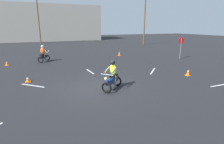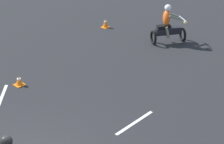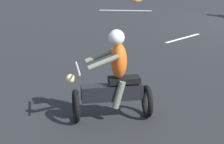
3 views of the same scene
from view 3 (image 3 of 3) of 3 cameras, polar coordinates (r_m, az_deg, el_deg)
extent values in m
torus|color=black|center=(7.79, -4.73, -4.44)|extent=(0.57, 0.38, 0.60)
torus|color=black|center=(7.99, 4.61, -3.83)|extent=(0.57, 0.38, 0.60)
cube|color=black|center=(7.78, 0.00, -2.65)|extent=(0.75, 1.08, 0.28)
cube|color=black|center=(7.74, 1.60, -1.03)|extent=(0.50, 0.62, 0.10)
cylinder|color=silver|center=(7.55, -4.49, 0.47)|extent=(0.63, 0.38, 0.04)
sphere|color=#F2E08C|center=(7.60, -5.43, -0.87)|extent=(0.22, 0.22, 0.16)
ellipsoid|color=#EA5919|center=(7.61, 0.89, 1.48)|extent=(0.49, 0.44, 0.64)
cylinder|color=slate|center=(7.74, -1.56, 2.15)|extent=(0.35, 0.52, 0.27)
cylinder|color=slate|center=(7.36, -1.12, 1.28)|extent=(0.35, 0.52, 0.27)
cylinder|color=slate|center=(7.93, 0.54, -2.25)|extent=(0.23, 0.27, 0.51)
cylinder|color=slate|center=(7.67, 0.91, -2.98)|extent=(0.23, 0.27, 0.51)
sphere|color=silver|center=(7.49, 0.60, 4.53)|extent=(0.38, 0.38, 0.28)
cube|color=orange|center=(20.69, 3.26, 9.33)|extent=(0.32, 0.32, 0.03)
cube|color=silver|center=(18.21, 1.79, 8.04)|extent=(1.57, 1.64, 0.01)
cube|color=silver|center=(13.82, 9.25, 4.39)|extent=(0.23, 1.65, 0.01)
camera|label=1|loc=(23.60, 38.78, 14.92)|focal=28.00mm
camera|label=2|loc=(24.47, 10.12, 26.83)|focal=70.00mm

